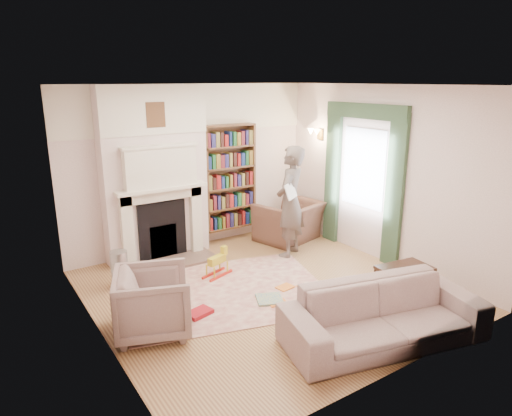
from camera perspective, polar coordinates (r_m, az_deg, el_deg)
floor at (r=6.54m, az=1.22°, el=-10.25°), size 4.50×4.50×0.00m
ceiling at (r=5.87m, az=1.39°, el=15.11°), size 4.50×4.50×0.00m
wall_back at (r=7.96m, az=-7.97°, el=5.02°), size 4.50×0.00×4.50m
wall_front at (r=4.47m, az=17.97°, el=-4.24°), size 4.50×0.00×4.50m
wall_left at (r=5.16m, az=-19.73°, el=-1.72°), size 0.00×4.50×4.50m
wall_right at (r=7.53m, az=15.57°, el=3.97°), size 0.00×4.50×4.50m
fireplace at (r=7.50m, az=-12.48°, el=4.02°), size 1.70×0.58×2.80m
bookcase at (r=8.19m, az=-3.41°, el=3.84°), size 1.00×0.24×1.85m
window at (r=7.77m, az=13.32°, el=4.86°), size 0.02×0.90×1.30m
curtain_left at (r=7.35m, az=16.94°, el=1.98°), size 0.07×0.32×2.40m
curtain_right at (r=8.28m, az=9.54°, el=3.97°), size 0.07×0.32×2.40m
pelmet at (r=7.62m, az=13.53°, el=11.70°), size 0.09×1.70×0.24m
wall_sconce at (r=8.35m, az=7.02°, el=9.03°), size 0.20×0.24×0.24m
rug at (r=6.51m, az=-3.76°, el=-10.33°), size 3.21×2.77×0.01m
armchair_reading at (r=8.39m, az=4.16°, el=-1.68°), size 1.30×1.21×0.71m
armchair_left at (r=5.52m, az=-12.74°, el=-11.40°), size 1.09×1.07×0.77m
sofa at (r=5.43m, az=15.72°, el=-12.72°), size 2.43×1.41×0.67m
man_reading at (r=7.51m, az=4.30°, el=0.77°), size 0.81×0.74×1.85m
newspaper at (r=7.20m, az=4.36°, el=2.14°), size 0.36×0.28×0.24m
coffee_table at (r=6.55m, az=17.96°, el=-8.83°), size 0.75×0.54×0.45m
paraffin_heater at (r=6.78m, az=-16.68°, el=-7.40°), size 0.25×0.25×0.55m
rocking_horse at (r=6.91m, az=-4.91°, el=-6.85°), size 0.53×0.35×0.43m
board_game at (r=6.24m, az=1.69°, el=-11.32°), size 0.45×0.45×0.03m
game_box_lid at (r=5.93m, az=-7.11°, el=-12.88°), size 0.36×0.29×0.05m
comic_annuals at (r=6.34m, az=4.27°, el=-10.97°), size 0.89×0.81×0.02m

